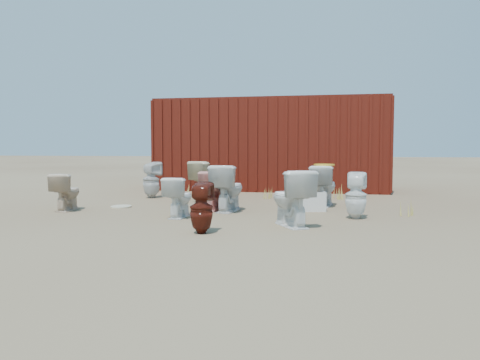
% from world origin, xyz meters
% --- Properties ---
extents(ground, '(100.00, 100.00, 0.00)m').
position_xyz_m(ground, '(0.00, 0.00, 0.00)').
color(ground, brown).
rests_on(ground, ground).
extents(shipping_container, '(6.00, 2.40, 2.40)m').
position_xyz_m(shipping_container, '(0.00, 5.20, 1.20)').
color(shipping_container, '#4E160D').
rests_on(shipping_container, ground).
extents(toilet_front_a, '(0.39, 0.66, 0.66)m').
position_xyz_m(toilet_front_a, '(-0.81, -0.39, 0.33)').
color(toilet_front_a, white).
rests_on(toilet_front_a, ground).
extents(toilet_front_pink, '(0.64, 0.79, 0.71)m').
position_xyz_m(toilet_front_pink, '(-0.40, 0.59, 0.35)').
color(toilet_front_pink, pink).
rests_on(toilet_front_pink, ground).
extents(toilet_front_c, '(0.56, 0.86, 0.83)m').
position_xyz_m(toilet_front_c, '(-0.19, 0.46, 0.41)').
color(toilet_front_c, white).
rests_on(toilet_front_c, ground).
extents(toilet_front_maroon, '(0.32, 0.32, 0.67)m').
position_xyz_m(toilet_front_maroon, '(-0.07, -1.69, 0.34)').
color(toilet_front_maroon, '#56190E').
rests_on(toilet_front_maroon, ground).
extents(toilet_front_e, '(0.80, 0.92, 0.81)m').
position_xyz_m(toilet_front_e, '(1.04, -0.90, 0.41)').
color(toilet_front_e, white).
rests_on(toilet_front_e, ground).
extents(toilet_back_a, '(0.50, 0.50, 0.81)m').
position_xyz_m(toilet_back_a, '(-2.36, 2.28, 0.41)').
color(toilet_back_a, silver).
rests_on(toilet_back_a, ground).
extents(toilet_back_beige_left, '(0.44, 0.69, 0.67)m').
position_xyz_m(toilet_back_beige_left, '(-3.05, 0.00, 0.33)').
color(toilet_back_beige_left, beige).
rests_on(toilet_back_beige_left, ground).
extents(toilet_back_beige_right, '(0.83, 0.96, 0.85)m').
position_xyz_m(toilet_back_beige_right, '(-0.89, 1.82, 0.42)').
color(toilet_back_beige_right, beige).
rests_on(toilet_back_beige_right, ground).
extents(toilet_back_yellowlid, '(0.56, 0.83, 0.79)m').
position_xyz_m(toilet_back_yellowlid, '(1.46, 1.55, 0.39)').
color(toilet_back_yellowlid, silver).
rests_on(toilet_back_yellowlid, ground).
extents(toilet_back_e, '(0.38, 0.38, 0.74)m').
position_xyz_m(toilet_back_e, '(1.99, 0.01, 0.37)').
color(toilet_back_e, white).
rests_on(toilet_back_e, ground).
extents(yellow_lid, '(0.40, 0.50, 0.02)m').
position_xyz_m(yellow_lid, '(1.46, 1.55, 0.80)').
color(yellow_lid, gold).
rests_on(yellow_lid, toilet_back_yellowlid).
extents(loose_tank, '(0.53, 0.32, 0.35)m').
position_xyz_m(loose_tank, '(1.26, 0.74, 0.17)').
color(loose_tank, silver).
rests_on(loose_tank, ground).
extents(loose_lid_near, '(0.45, 0.55, 0.02)m').
position_xyz_m(loose_lid_near, '(-2.30, 0.61, 0.01)').
color(loose_lid_near, beige).
rests_on(loose_lid_near, ground).
extents(loose_lid_far, '(0.47, 0.55, 0.02)m').
position_xyz_m(loose_lid_far, '(-2.23, 3.50, 0.01)').
color(loose_lid_far, '#C3B58D').
rests_on(loose_lid_far, ground).
extents(weed_clump_a, '(0.36, 0.36, 0.30)m').
position_xyz_m(weed_clump_a, '(-1.85, 3.00, 0.15)').
color(weed_clump_a, '#AEA045').
rests_on(weed_clump_a, ground).
extents(weed_clump_b, '(0.32, 0.32, 0.29)m').
position_xyz_m(weed_clump_b, '(0.15, 2.70, 0.15)').
color(weed_clump_b, '#AEA045').
rests_on(weed_clump_b, ground).
extents(weed_clump_c, '(0.36, 0.36, 0.31)m').
position_xyz_m(weed_clump_c, '(1.72, 2.80, 0.16)').
color(weed_clump_c, '#AEA045').
rests_on(weed_clump_c, ground).
extents(weed_clump_d, '(0.30, 0.30, 0.30)m').
position_xyz_m(weed_clump_d, '(-1.02, 3.40, 0.15)').
color(weed_clump_d, '#AEA045').
rests_on(weed_clump_d, ground).
extents(weed_clump_e, '(0.34, 0.34, 0.32)m').
position_xyz_m(weed_clump_e, '(1.42, 3.50, 0.16)').
color(weed_clump_e, '#AEA045').
rests_on(weed_clump_e, ground).
extents(weed_clump_f, '(0.28, 0.28, 0.25)m').
position_xyz_m(weed_clump_f, '(2.86, 0.46, 0.12)').
color(weed_clump_f, '#AEA045').
rests_on(weed_clump_f, ground).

